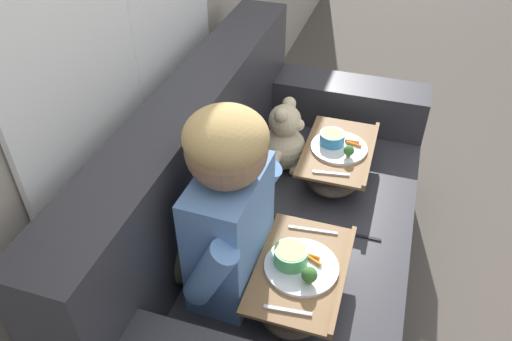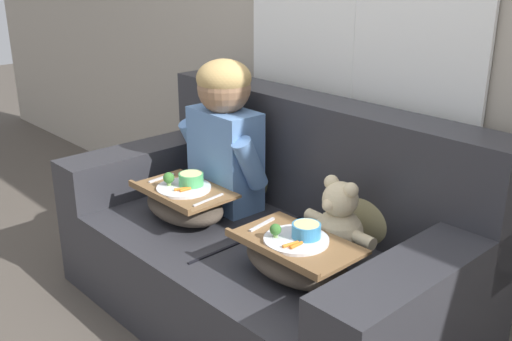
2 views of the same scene
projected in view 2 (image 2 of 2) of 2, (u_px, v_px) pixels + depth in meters
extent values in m
plane|color=#4C443D|center=(258.00, 317.00, 2.65)|extent=(14.00, 14.00, 0.00)
cube|color=#A89E8E|center=(361.00, 7.00, 2.59)|extent=(8.00, 0.05, 2.60)
cube|color=#2D2D33|center=(259.00, 277.00, 2.58)|extent=(1.80, 0.95, 0.41)
cube|color=#2D2D33|center=(319.00, 157.00, 2.65)|extent=(1.80, 0.22, 0.52)
cube|color=#2D2D33|center=(152.00, 165.00, 3.02)|extent=(0.22, 0.95, 0.21)
cube|color=#2D2D33|center=(425.00, 285.00, 1.93)|extent=(0.22, 0.95, 0.21)
cube|color=black|center=(255.00, 236.00, 2.50)|extent=(0.01, 0.69, 0.01)
ellipsoid|color=#898456|center=(256.00, 163.00, 2.88)|extent=(0.34, 0.16, 0.35)
ellipsoid|color=tan|center=(369.00, 205.00, 2.41)|extent=(0.33, 0.16, 0.34)
cube|color=#5B84BC|center=(225.00, 159.00, 2.73)|extent=(0.34, 0.20, 0.46)
sphere|color=#936B4C|center=(224.00, 88.00, 2.62)|extent=(0.24, 0.24, 0.24)
ellipsoid|color=tan|center=(224.00, 78.00, 2.61)|extent=(0.24, 0.24, 0.17)
cylinder|color=#5B84BC|center=(197.00, 142.00, 2.85)|extent=(0.09, 0.18, 0.25)
cylinder|color=#5B84BC|center=(250.00, 163.00, 2.57)|extent=(0.09, 0.18, 0.25)
sphere|color=beige|center=(338.00, 233.00, 2.31)|extent=(0.19, 0.19, 0.19)
sphere|color=beige|center=(340.00, 199.00, 2.26)|extent=(0.14, 0.14, 0.14)
sphere|color=beige|center=(331.00, 182.00, 2.28)|extent=(0.06, 0.06, 0.06)
sphere|color=beige|center=(351.00, 190.00, 2.21)|extent=(0.06, 0.06, 0.06)
sphere|color=beige|center=(329.00, 205.00, 2.23)|extent=(0.05, 0.05, 0.05)
sphere|color=black|center=(326.00, 205.00, 2.22)|extent=(0.02, 0.02, 0.02)
cylinder|color=beige|center=(316.00, 218.00, 2.40)|extent=(0.10, 0.06, 0.05)
cylinder|color=beige|center=(363.00, 240.00, 2.22)|extent=(0.10, 0.06, 0.05)
cylinder|color=beige|center=(312.00, 253.00, 2.31)|extent=(0.06, 0.09, 0.05)
cylinder|color=beige|center=(328.00, 261.00, 2.25)|extent=(0.06, 0.09, 0.05)
ellipsoid|color=#473D33|center=(185.00, 206.00, 2.64)|extent=(0.42, 0.27, 0.13)
cube|color=brown|center=(184.00, 191.00, 2.61)|extent=(0.44, 0.28, 0.01)
cube|color=brown|center=(158.00, 196.00, 2.52)|extent=(0.44, 0.02, 0.02)
cylinder|color=silver|center=(184.00, 188.00, 2.61)|extent=(0.24, 0.24, 0.01)
cylinder|color=#4CAD60|center=(191.00, 179.00, 2.62)|extent=(0.11, 0.11, 0.05)
cylinder|color=#E5D189|center=(191.00, 174.00, 2.61)|extent=(0.10, 0.10, 0.01)
sphere|color=#38702D|center=(169.00, 178.00, 2.61)|extent=(0.05, 0.05, 0.05)
cylinder|color=#7A9E56|center=(169.00, 183.00, 2.62)|extent=(0.02, 0.02, 0.02)
cylinder|color=orange|center=(181.00, 189.00, 2.57)|extent=(0.04, 0.06, 0.01)
cylinder|color=orange|center=(185.00, 190.00, 2.56)|extent=(0.02, 0.05, 0.01)
cube|color=silver|center=(161.00, 178.00, 2.73)|extent=(0.03, 0.14, 0.01)
cube|color=silver|center=(208.00, 200.00, 2.49)|extent=(0.03, 0.17, 0.01)
ellipsoid|color=#473D33|center=(296.00, 261.00, 2.17)|extent=(0.44, 0.27, 0.13)
cube|color=brown|center=(296.00, 243.00, 2.15)|extent=(0.46, 0.28, 0.01)
cube|color=brown|center=(269.00, 251.00, 2.06)|extent=(0.46, 0.02, 0.02)
cylinder|color=silver|center=(296.00, 240.00, 2.14)|extent=(0.24, 0.24, 0.01)
cylinder|color=#3889C1|center=(306.00, 230.00, 2.14)|extent=(0.10, 0.10, 0.05)
cylinder|color=#E5D189|center=(306.00, 225.00, 2.14)|extent=(0.09, 0.09, 0.01)
sphere|color=#38702D|center=(275.00, 229.00, 2.14)|extent=(0.04, 0.04, 0.04)
cylinder|color=#7A9E56|center=(275.00, 235.00, 2.15)|extent=(0.02, 0.02, 0.02)
cylinder|color=orange|center=(291.00, 244.00, 2.08)|extent=(0.02, 0.07, 0.01)
cylinder|color=orange|center=(296.00, 245.00, 2.08)|extent=(0.01, 0.06, 0.01)
cube|color=silver|center=(262.00, 225.00, 2.27)|extent=(0.03, 0.14, 0.01)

